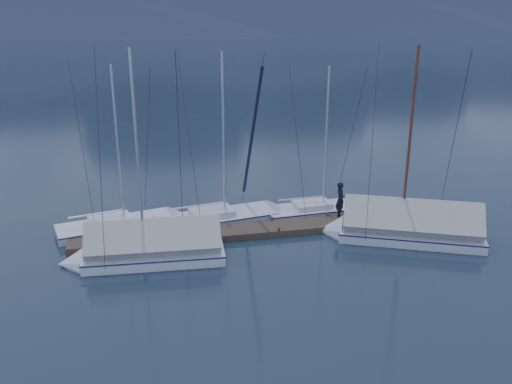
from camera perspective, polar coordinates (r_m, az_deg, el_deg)
The scene contains 9 objects.
ground at distance 25.36m, azimuth 0.95°, elevation -6.15°, with size 1000.00×1000.00×0.00m, color black.
dock at distance 27.09m, azimuth 0.00°, elevation -4.18°, with size 18.00×1.50×0.54m.
mooring_posts at distance 26.91m, azimuth -1.04°, elevation -3.80°, with size 15.12×1.52×0.35m.
sailboat_open_left at distance 28.58m, azimuth -12.74°, elevation -3.30°, with size 7.10×3.51×9.05m.
sailboat_open_mid at distance 28.75m, azimuth -2.30°, elevation -2.67°, with size 7.52×3.43×9.62m.
sailboat_open_right at distance 30.09m, azimuth 7.89°, elevation -1.86°, with size 6.69×2.83×8.72m.
sailboat_covered_near at distance 27.27m, azimuth 14.71°, elevation -3.77°, with size 8.14×5.35×10.21m.
sailboat_covered_far at distance 24.62m, azimuth -11.99°, elevation -6.12°, with size 7.37×3.08×10.17m.
person at distance 28.29m, azimuth 8.87°, elevation -0.82°, with size 0.69×0.46×1.90m, color black.
Camera 1 is at (-5.22, -22.35, 10.78)m, focal length 38.00 mm.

